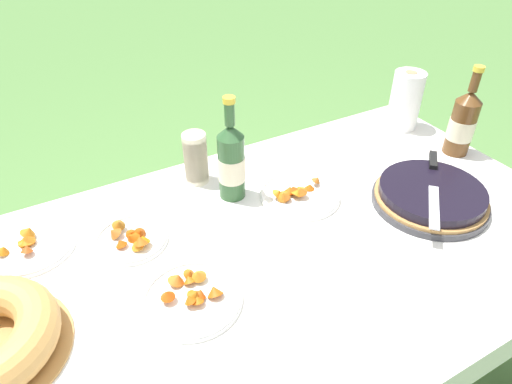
# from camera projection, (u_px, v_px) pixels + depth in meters

# --- Properties ---
(garden_table) EXTENTS (1.89, 0.96, 0.74)m
(garden_table) POSITION_uv_depth(u_px,v_px,m) (243.00, 278.00, 1.18)
(garden_table) COLOR brown
(garden_table) RESTS_ON ground_plane
(tablecloth) EXTENTS (1.90, 0.97, 0.10)m
(tablecloth) POSITION_uv_depth(u_px,v_px,m) (242.00, 263.00, 1.15)
(tablecloth) COLOR white
(tablecloth) RESTS_ON garden_table
(berry_tart) EXTENTS (0.33, 0.33, 0.06)m
(berry_tart) POSITION_uv_depth(u_px,v_px,m) (431.00, 196.00, 1.31)
(berry_tart) COLOR #38383D
(berry_tart) RESTS_ON tablecloth
(serving_knife) EXTENTS (0.29, 0.28, 0.01)m
(serving_knife) POSITION_uv_depth(u_px,v_px,m) (433.00, 180.00, 1.31)
(serving_knife) COLOR silver
(serving_knife) RESTS_ON berry_tart
(cup_stack) EXTENTS (0.07, 0.07, 0.16)m
(cup_stack) POSITION_uv_depth(u_px,v_px,m) (196.00, 158.00, 1.37)
(cup_stack) COLOR beige
(cup_stack) RESTS_ON tablecloth
(cider_bottle_green) EXTENTS (0.08, 0.08, 0.31)m
(cider_bottle_green) POSITION_uv_depth(u_px,v_px,m) (231.00, 162.00, 1.29)
(cider_bottle_green) COLOR #2D562D
(cider_bottle_green) RESTS_ON tablecloth
(cider_bottle_amber) EXTENTS (0.08, 0.08, 0.30)m
(cider_bottle_amber) POSITION_uv_depth(u_px,v_px,m) (463.00, 123.00, 1.49)
(cider_bottle_amber) COLOR brown
(cider_bottle_amber) RESTS_ON tablecloth
(snack_plate_near) EXTENTS (0.23, 0.23, 0.06)m
(snack_plate_near) POSITION_uv_depth(u_px,v_px,m) (192.00, 297.00, 1.03)
(snack_plate_near) COLOR white
(snack_plate_near) RESTS_ON tablecloth
(snack_plate_left) EXTENTS (0.23, 0.23, 0.06)m
(snack_plate_left) POSITION_uv_depth(u_px,v_px,m) (29.00, 244.00, 1.17)
(snack_plate_left) COLOR white
(snack_plate_left) RESTS_ON tablecloth
(snack_plate_right) EXTENTS (0.19, 0.19, 0.06)m
(snack_plate_right) POSITION_uv_depth(u_px,v_px,m) (131.00, 238.00, 1.18)
(snack_plate_right) COLOR white
(snack_plate_right) RESTS_ON tablecloth
(snack_plate_far) EXTENTS (0.24, 0.24, 0.05)m
(snack_plate_far) POSITION_uv_depth(u_px,v_px,m) (299.00, 194.00, 1.34)
(snack_plate_far) COLOR white
(snack_plate_far) RESTS_ON tablecloth
(paper_towel_roll) EXTENTS (0.11, 0.11, 0.21)m
(paper_towel_roll) POSITION_uv_depth(u_px,v_px,m) (406.00, 100.00, 1.64)
(paper_towel_roll) COLOR white
(paper_towel_roll) RESTS_ON tablecloth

